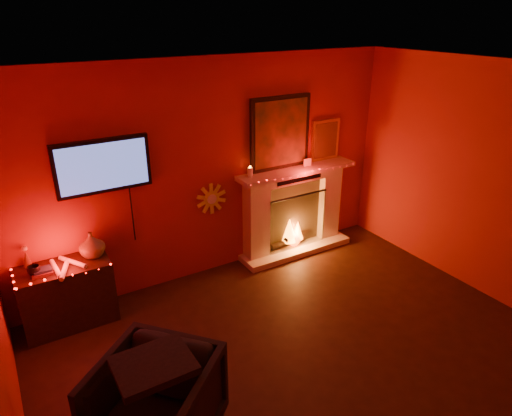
{
  "coord_description": "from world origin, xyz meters",
  "views": [
    {
      "loc": [
        -2.27,
        -2.29,
        3.16
      ],
      "look_at": [
        0.13,
        1.7,
        1.13
      ],
      "focal_mm": 32.0,
      "sensor_mm": 36.0,
      "label": 1
    }
  ],
  "objects_px": {
    "console_table": "(68,291)",
    "armchair": "(156,404)",
    "fireplace": "(293,202)",
    "tv": "(103,166)",
    "sunburst_clock": "(211,199)"
  },
  "relations": [
    {
      "from": "fireplace",
      "to": "armchair",
      "type": "relative_size",
      "value": 2.52
    },
    {
      "from": "fireplace",
      "to": "console_table",
      "type": "distance_m",
      "value": 3.04
    },
    {
      "from": "fireplace",
      "to": "console_table",
      "type": "relative_size",
      "value": 2.19
    },
    {
      "from": "armchair",
      "to": "fireplace",
      "type": "bearing_deg",
      "value": 86.09
    },
    {
      "from": "fireplace",
      "to": "console_table",
      "type": "xyz_separation_m",
      "value": [
        -3.02,
        -0.13,
        -0.33
      ]
    },
    {
      "from": "console_table",
      "to": "sunburst_clock",
      "type": "bearing_deg",
      "value": 6.8
    },
    {
      "from": "sunburst_clock",
      "to": "console_table",
      "type": "height_order",
      "value": "sunburst_clock"
    },
    {
      "from": "console_table",
      "to": "armchair",
      "type": "xyz_separation_m",
      "value": [
        0.29,
        -1.95,
        -0.0
      ]
    },
    {
      "from": "fireplace",
      "to": "tv",
      "type": "height_order",
      "value": "fireplace"
    },
    {
      "from": "tv",
      "to": "console_table",
      "type": "xyz_separation_m",
      "value": [
        -0.58,
        -0.19,
        -1.25
      ]
    },
    {
      "from": "console_table",
      "to": "armchair",
      "type": "bearing_deg",
      "value": -81.65
    },
    {
      "from": "fireplace",
      "to": "tv",
      "type": "distance_m",
      "value": 2.61
    },
    {
      "from": "fireplace",
      "to": "armchair",
      "type": "height_order",
      "value": "fireplace"
    },
    {
      "from": "console_table",
      "to": "tv",
      "type": "bearing_deg",
      "value": 18.23
    },
    {
      "from": "fireplace",
      "to": "sunburst_clock",
      "type": "distance_m",
      "value": 1.23
    }
  ]
}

